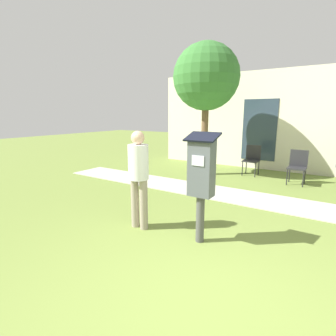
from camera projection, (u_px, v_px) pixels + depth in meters
The scene contains 8 objects.
ground_plane at pixel (210, 311), 2.49m from camera, with size 40.00×40.00×0.00m, color olive.
sidewalk at pixel (282, 204), 5.41m from camera, with size 12.00×1.10×0.02m.
building_facade at pixel (308, 122), 7.94m from camera, with size 10.00×0.26×3.20m.
parking_meter at pixel (201, 174), 3.64m from camera, with size 0.44×0.31×1.59m.
person_standing at pixel (139, 172), 4.13m from camera, with size 0.32×0.32×1.58m.
outdoor_chair_left at pixel (252, 158), 7.93m from camera, with size 0.44×0.44×0.90m.
outdoor_chair_middle at pixel (298, 164), 6.89m from camera, with size 0.44×0.44×0.90m.
tree at pixel (206, 78), 7.47m from camera, with size 1.90×1.90×3.82m.
Camera 1 is at (0.85, -2.03, 1.84)m, focal length 28.00 mm.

